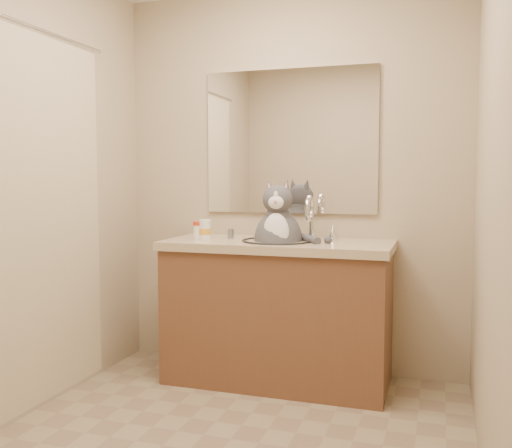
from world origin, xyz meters
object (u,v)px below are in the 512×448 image
at_px(pill_bottle_redcap, 198,230).
at_px(cat, 278,237).
at_px(pill_bottle_orange, 205,230).
at_px(grey_canister, 231,234).

bearing_deg(pill_bottle_redcap, cat, 5.26).
distance_m(pill_bottle_redcap, pill_bottle_orange, 0.05).
xyz_separation_m(cat, pill_bottle_redcap, (-0.49, -0.05, 0.03)).
bearing_deg(grey_canister, pill_bottle_redcap, -156.99).
distance_m(pill_bottle_redcap, grey_canister, 0.20).
relative_size(cat, grey_canister, 9.51).
bearing_deg(grey_canister, cat, -5.85).
xyz_separation_m(pill_bottle_redcap, grey_canister, (0.18, 0.08, -0.02)).
height_order(cat, grey_canister, cat).
relative_size(pill_bottle_redcap, grey_canister, 1.77).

